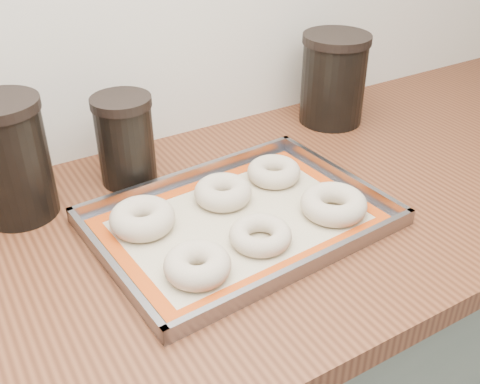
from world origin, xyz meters
TOP-DOWN VIEW (x-y plane):
  - cabinet at (0.00, 1.68)m, footprint 3.00×0.65m
  - countertop at (0.00, 1.68)m, footprint 3.06×0.68m
  - baking_tray at (-0.13, 1.65)m, footprint 0.48×0.36m
  - baking_mat at (-0.13, 1.65)m, footprint 0.44×0.32m
  - bagel_front_left at (-0.25, 1.56)m, footprint 0.12×0.12m
  - bagel_front_mid at (-0.13, 1.58)m, footprint 0.11×0.11m
  - bagel_front_right at (0.01, 1.59)m, footprint 0.11×0.11m
  - bagel_back_left at (-0.27, 1.71)m, footprint 0.12×0.12m
  - bagel_back_mid at (-0.13, 1.71)m, footprint 0.13×0.13m
  - bagel_back_right at (-0.01, 1.73)m, footprint 0.12×0.12m
  - canister_left at (-0.43, 1.86)m, footprint 0.13×0.13m
  - canister_mid at (-0.23, 1.87)m, footprint 0.11×0.11m
  - canister_right at (0.25, 1.89)m, footprint 0.14×0.14m

SIDE VIEW (x-z plane):
  - cabinet at x=0.00m, z-range 0.00..0.86m
  - countertop at x=0.00m, z-range 0.86..0.90m
  - baking_mat at x=-0.13m, z-range 0.90..0.91m
  - baking_tray at x=-0.13m, z-range 0.89..0.92m
  - bagel_front_mid at x=-0.13m, z-range 0.90..0.93m
  - bagel_back_right at x=-0.01m, z-range 0.90..0.94m
  - bagel_front_right at x=0.01m, z-range 0.90..0.94m
  - bagel_back_mid at x=-0.13m, z-range 0.90..0.94m
  - bagel_front_left at x=-0.25m, z-range 0.90..0.94m
  - bagel_back_left at x=-0.27m, z-range 0.90..0.94m
  - canister_mid at x=-0.23m, z-range 0.90..1.06m
  - canister_right at x=0.25m, z-range 0.90..1.09m
  - canister_left at x=-0.43m, z-range 0.90..1.10m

